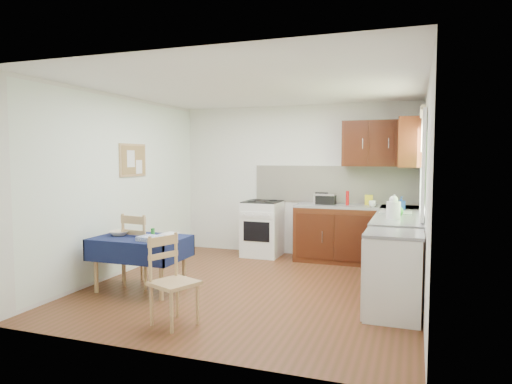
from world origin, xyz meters
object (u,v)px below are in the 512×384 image
(toaster, at_px, (322,199))
(dish_rack, at_px, (396,212))
(chair_near, at_px, (171,278))
(sandwich_press, at_px, (326,199))
(dining_table, at_px, (140,245))
(kettle, at_px, (393,208))
(chair_far, at_px, (141,248))

(toaster, height_order, dish_rack, dish_rack)
(chair_near, xyz_separation_m, sandwich_press, (0.91, 3.27, 0.52))
(dining_table, height_order, sandwich_press, sandwich_press)
(chair_near, xyz_separation_m, kettle, (1.99, 1.85, 0.56))
(dish_rack, height_order, kettle, kettle)
(chair_far, relative_size, dish_rack, 2.27)
(chair_far, bearing_deg, kettle, -158.96)
(dish_rack, bearing_deg, chair_far, -166.63)
(dining_table, height_order, dish_rack, dish_rack)
(dining_table, xyz_separation_m, chair_far, (-0.11, 0.16, -0.07))
(chair_near, height_order, sandwich_press, sandwich_press)
(toaster, height_order, kettle, kettle)
(chair_near, bearing_deg, sandwich_press, 6.99)
(toaster, distance_m, sandwich_press, 0.07)
(chair_far, relative_size, sandwich_press, 3.20)
(sandwich_press, relative_size, kettle, 1.04)
(chair_near, relative_size, kettle, 3.15)
(chair_near, height_order, kettle, kettle)
(dining_table, bearing_deg, dish_rack, 15.81)
(chair_far, distance_m, dish_rack, 3.35)
(dish_rack, relative_size, kettle, 1.47)
(sandwich_press, distance_m, kettle, 1.78)
(chair_far, xyz_separation_m, chair_near, (1.05, -1.05, -0.03))
(chair_near, distance_m, toaster, 3.42)
(dining_table, relative_size, chair_far, 1.18)
(chair_far, xyz_separation_m, kettle, (3.04, 0.80, 0.53))
(chair_far, bearing_deg, dining_table, 129.57)
(chair_far, bearing_deg, toaster, -124.08)
(sandwich_press, bearing_deg, chair_far, -130.51)
(chair_far, distance_m, kettle, 3.19)
(kettle, bearing_deg, toaster, 129.27)
(chair_far, height_order, sandwich_press, sandwich_press)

